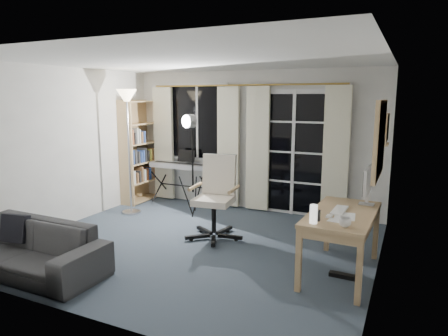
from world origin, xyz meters
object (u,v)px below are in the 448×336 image
Objects in this scene: keyboard_piano at (184,167)px; monitor at (367,182)px; torchiere_lamp at (127,114)px; studio_light at (190,133)px; desk at (342,220)px; sofa at (25,240)px; bookshelf at (139,154)px; mug at (345,221)px; office_chair at (217,189)px.

monitor is at bearing -22.51° from keyboard_piano.
keyboard_piano is at bearing 59.01° from torchiere_lamp.
torchiere_lamp is at bearing -138.04° from studio_light.
desk is at bearing -111.50° from monitor.
sofa is (-0.12, -3.25, -0.33)m from keyboard_piano.
monitor reaches higher than desk.
sofa is at bearing -153.52° from desk.
bookshelf reaches higher than studio_light.
monitor is at bearing 68.50° from desk.
monitor reaches higher than mug.
mug is (3.19, -2.29, 0.06)m from keyboard_piano.
torchiere_lamp is (0.39, -0.76, 0.77)m from bookshelf.
bookshelf reaches higher than keyboard_piano.
desk is at bearing -14.25° from torchiere_lamp.
office_chair reaches higher than desk.
sofa is (-3.31, -0.95, -0.39)m from mug.
office_chair is 1.88m from desk.
torchiere_lamp is 3.90m from monitor.
torchiere_lamp is 4.08m from mug.
studio_light is 2.95m from sofa.
studio_light reaches higher than office_chair.
studio_light reaches higher than keyboard_piano.
bookshelf is 1.11× the size of studio_light.
keyboard_piano is at bearing 152.84° from studio_light.
studio_light reaches higher than monitor.
mug is (2.74, -1.76, -0.61)m from studio_light.
keyboard_piano is at bearing 128.72° from office_chair.
torchiere_lamp is 1.09× the size of sofa.
desk is 3.53m from sofa.
office_chair is 9.96× the size of mug.
office_chair is at bearing -27.22° from bookshelf.
studio_light reaches higher than desk.
studio_light is (1.37, -0.42, 0.47)m from bookshelf.
sofa is (0.79, -3.14, -0.53)m from bookshelf.
sofa is (-3.41, -1.90, -0.60)m from monitor.
studio_light is 14.78× the size of mug.
bookshelf is at bearing 145.52° from office_chair.
torchiere_lamp is 1.40m from keyboard_piano.
monitor is (0.20, 0.45, 0.36)m from desk.
monitor is 3.95m from sofa.
studio_light is (0.45, -0.53, 0.67)m from keyboard_piano.
studio_light is at bearing 156.62° from desk.
office_chair is at bearing -11.70° from torchiere_lamp.
torchiere_lamp is 1.55× the size of desk.
torchiere_lamp reaches higher than monitor.
desk is at bearing 24.57° from sofa.
bookshelf is at bearing 104.38° from sofa.
mug reaches higher than desk.
keyboard_piano is 0.68× the size of sofa.
keyboard_piano is at bearing 159.89° from monitor.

